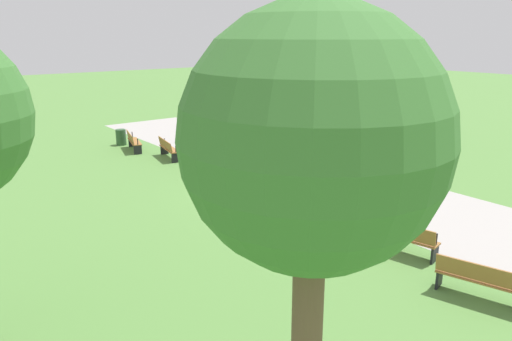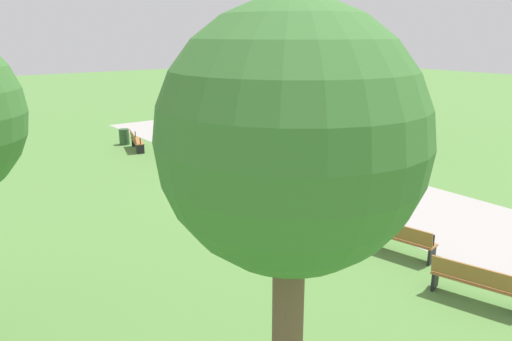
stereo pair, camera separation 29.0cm
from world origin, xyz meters
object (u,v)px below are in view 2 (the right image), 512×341
bench_6 (398,237)px  person_seated (211,154)px  bench_7 (477,282)px  bench_0 (136,140)px  bench_3 (245,170)px  bench_2 (206,157)px  lamp_post (291,110)px  bench_5 (338,207)px  trash_bin (124,137)px  bench_4 (288,185)px  kiosk (340,109)px  tree_0 (291,145)px  bench_1 (170,148)px

bench_6 → person_seated: 9.94m
bench_7 → person_seated: person_seated is taller
bench_0 → person_seated: 5.28m
bench_3 → bench_6: size_ratio=0.98×
bench_6 → person_seated: bearing=165.6°
bench_2 → bench_7: 12.62m
bench_0 → bench_3: size_ratio=1.02×
bench_2 → lamp_post: lamp_post is taller
bench_5 → trash_bin: 14.15m
bench_0 → trash_bin: bearing=-164.9°
bench_2 → bench_6: same height
bench_4 → person_seated: (-4.88, -0.08, 0.16)m
bench_6 → kiosk: bearing=128.5°
bench_5 → tree_0: (6.06, -7.22, 4.00)m
trash_bin → bench_4: bearing=5.8°
bench_0 → bench_3: bearing=24.9°
bench_5 → bench_6: (2.51, -0.40, 0.00)m
bench_2 → bench_4: size_ratio=1.01×
bench_4 → person_seated: bearing=178.6°
bench_2 → bench_1: bearing=-164.2°
bench_4 → bench_6: size_ratio=0.98×
trash_bin → bench_0: bearing=-0.8°
bench_1 → bench_6: bearing=11.3°
bench_2 → kiosk: 8.81m
bench_6 → lamp_post: lamp_post is taller
bench_6 → trash_bin: 16.63m
bench_3 → person_seated: 2.35m
bench_6 → trash_bin: bench_6 is taller
bench_2 → trash_bin: (-6.51, -0.97, -0.07)m
bench_5 → bench_6: same height
bench_0 → bench_6: 15.10m
bench_3 → bench_7: (10.05, -1.19, 0.00)m
bench_5 → lamp_post: size_ratio=0.47×
bench_4 → tree_0: 12.03m
bench_0 → bench_4: (10.05, 1.19, 0.00)m
bench_2 → bench_3: (2.53, 0.20, 0.00)m
trash_bin → bench_1: bearing=8.2°
bench_7 → lamp_post: (-8.78, 2.36, 2.36)m
bench_4 → trash_bin: (-11.58, -1.17, -0.07)m
kiosk → bench_0: bearing=-124.0°
person_seated → trash_bin: 6.79m
bench_7 → bench_0: bearing=164.1°
bench_0 → bench_3: same height
bench_1 → trash_bin: bench_1 is taller
tree_0 → kiosk: tree_0 is taller
bench_4 → bench_3: bearing=177.7°
bench_3 → person_seated: (-2.34, -0.08, 0.16)m
bench_0 → person_seated: bearing=28.1°
bench_5 → trash_bin: (-14.11, -0.97, -0.07)m
bench_3 → lamp_post: 2.92m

